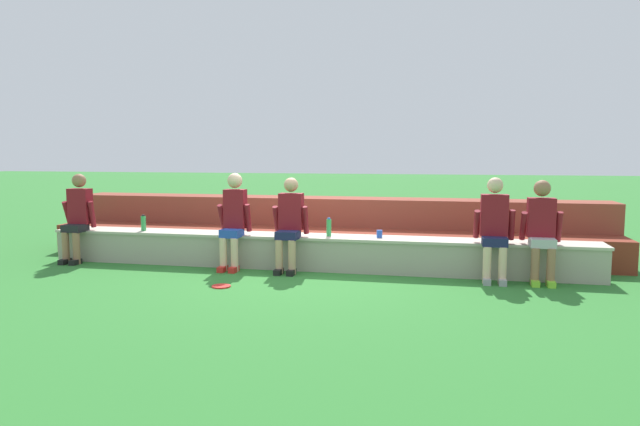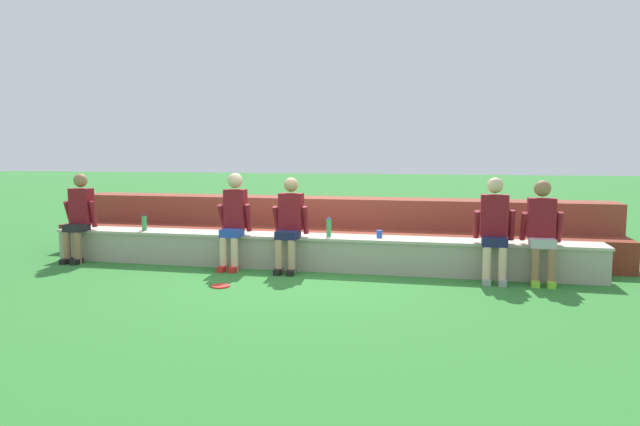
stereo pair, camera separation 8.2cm
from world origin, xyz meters
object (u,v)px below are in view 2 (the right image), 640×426
at_px(person_far_left, 79,215).
at_px(plastic_cup_middle, 379,234).
at_px(person_left_of_center, 234,218).
at_px(water_bottle_center_gap, 329,227).
at_px(water_bottle_near_right, 144,223).
at_px(person_right_of_center, 494,226).
at_px(person_center, 289,222).
at_px(frisbee, 221,286).
at_px(person_far_right, 542,228).

relative_size(person_far_left, plastic_cup_middle, 12.70).
bearing_deg(person_left_of_center, water_bottle_center_gap, 9.89).
xyz_separation_m(water_bottle_center_gap, water_bottle_near_right, (-3.04, -0.03, -0.01)).
bearing_deg(water_bottle_near_right, person_right_of_center, -2.33).
bearing_deg(water_bottle_near_right, person_center, -4.95).
bearing_deg(water_bottle_center_gap, person_center, -155.54).
height_order(plastic_cup_middle, frisbee, plastic_cup_middle).
xyz_separation_m(person_center, water_bottle_center_gap, (0.54, 0.25, -0.10)).
distance_m(person_far_left, person_center, 3.53).
bearing_deg(water_bottle_center_gap, plastic_cup_middle, 0.71).
bearing_deg(person_far_left, person_center, 0.02).
relative_size(person_right_of_center, water_bottle_center_gap, 5.12).
distance_m(water_bottle_near_right, plastic_cup_middle, 3.80).
bearing_deg(frisbee, water_bottle_center_gap, 50.77).
bearing_deg(water_bottle_near_right, water_bottle_center_gap, 0.58).
bearing_deg(frisbee, person_left_of_center, 102.64).
xyz_separation_m(water_bottle_near_right, plastic_cup_middle, (3.80, 0.04, -0.07)).
relative_size(person_center, frisbee, 5.56).
xyz_separation_m(person_far_left, person_left_of_center, (2.65, 0.00, 0.02)).
relative_size(person_left_of_center, water_bottle_near_right, 5.64).
height_order(person_center, water_bottle_near_right, person_center).
xyz_separation_m(person_right_of_center, water_bottle_center_gap, (-2.36, 0.25, -0.12)).
distance_m(person_right_of_center, water_bottle_center_gap, 2.38).
bearing_deg(water_bottle_near_right, person_left_of_center, -7.61).
xyz_separation_m(person_center, person_right_of_center, (2.91, -0.00, 0.02)).
distance_m(person_left_of_center, water_bottle_near_right, 1.64).
relative_size(person_far_right, frisbee, 5.56).
relative_size(person_far_left, person_right_of_center, 1.00).
xyz_separation_m(person_far_left, person_right_of_center, (6.44, -0.00, -0.00)).
relative_size(water_bottle_near_right, frisbee, 1.03).
bearing_deg(frisbee, person_far_right, 16.00).
distance_m(person_far_left, plastic_cup_middle, 4.85).
distance_m(person_center, plastic_cup_middle, 1.34).
relative_size(person_center, water_bottle_center_gap, 5.01).
height_order(person_left_of_center, water_bottle_center_gap, person_left_of_center).
distance_m(person_far_left, person_left_of_center, 2.65).
height_order(person_left_of_center, person_center, person_left_of_center).
bearing_deg(water_bottle_center_gap, frisbee, -129.23).
bearing_deg(person_center, water_bottle_center_gap, 24.46).
xyz_separation_m(person_left_of_center, plastic_cup_middle, (2.18, 0.26, -0.21)).
xyz_separation_m(person_far_left, frisbee, (2.92, -1.17, -0.75)).
height_order(person_left_of_center, frisbee, person_left_of_center).
bearing_deg(person_far_left, person_left_of_center, 0.02).
height_order(water_bottle_center_gap, water_bottle_near_right, water_bottle_center_gap).
relative_size(person_left_of_center, person_right_of_center, 1.02).
distance_m(person_left_of_center, person_far_right, 4.40).
height_order(person_far_right, plastic_cup_middle, person_far_right).
xyz_separation_m(person_left_of_center, person_right_of_center, (3.78, -0.00, -0.02)).
bearing_deg(person_far_left, person_far_right, 0.13).
relative_size(water_bottle_center_gap, plastic_cup_middle, 2.48).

